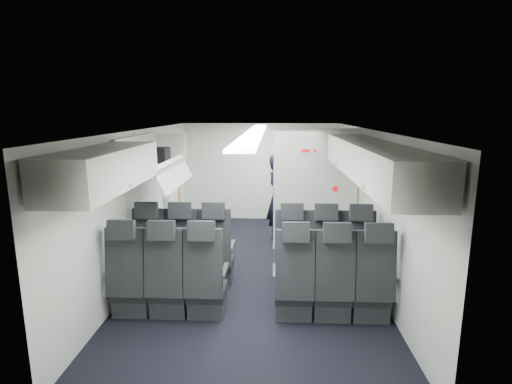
# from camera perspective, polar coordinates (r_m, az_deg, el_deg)

# --- Properties ---
(cabin_shell) EXTENTS (3.41, 6.01, 2.16)m
(cabin_shell) POSITION_cam_1_polar(r_m,az_deg,el_deg) (5.97, -0.16, -1.01)
(cabin_shell) COLOR black
(cabin_shell) RESTS_ON ground
(seat_row_front) EXTENTS (3.33, 0.56, 1.24)m
(seat_row_front) POSITION_cam_1_polar(r_m,az_deg,el_deg) (5.66, -0.40, -9.33)
(seat_row_front) COLOR black
(seat_row_front) RESTS_ON cabin_shell
(seat_row_mid) EXTENTS (3.33, 0.56, 1.24)m
(seat_row_mid) POSITION_cam_1_polar(r_m,az_deg,el_deg) (4.83, -0.93, -13.14)
(seat_row_mid) COLOR black
(seat_row_mid) RESTS_ON cabin_shell
(overhead_bin_left_rear) EXTENTS (0.53, 1.80, 0.40)m
(overhead_bin_left_rear) POSITION_cam_1_polar(r_m,az_deg,el_deg) (4.20, -20.93, 3.09)
(overhead_bin_left_rear) COLOR silver
(overhead_bin_left_rear) RESTS_ON cabin_shell
(overhead_bin_left_front_open) EXTENTS (0.64, 1.70, 0.72)m
(overhead_bin_left_front_open) POSITION_cam_1_polar(r_m,az_deg,el_deg) (5.86, -14.55, 4.47)
(overhead_bin_left_front_open) COLOR #9E9E93
(overhead_bin_left_front_open) RESTS_ON cabin_shell
(overhead_bin_right_rear) EXTENTS (0.53, 1.80, 0.40)m
(overhead_bin_right_rear) POSITION_cam_1_polar(r_m,az_deg,el_deg) (4.02, 18.86, 2.90)
(overhead_bin_right_rear) COLOR silver
(overhead_bin_right_rear) RESTS_ON cabin_shell
(overhead_bin_right_front) EXTENTS (0.53, 1.70, 0.40)m
(overhead_bin_right_front) POSITION_cam_1_polar(r_m,az_deg,el_deg) (5.71, 13.96, 5.56)
(overhead_bin_right_front) COLOR silver
(overhead_bin_right_front) RESTS_ON cabin_shell
(bulkhead_partition) EXTENTS (1.40, 0.15, 2.13)m
(bulkhead_partition) POSITION_cam_1_polar(r_m,az_deg,el_deg) (6.79, 8.43, -0.01)
(bulkhead_partition) COLOR silver
(bulkhead_partition) RESTS_ON cabin_shell
(galley_unit) EXTENTS (0.85, 0.52, 1.90)m
(galley_unit) POSITION_cam_1_polar(r_m,az_deg,el_deg) (8.69, 6.91, 1.72)
(galley_unit) COLOR #939399
(galley_unit) RESTS_ON cabin_shell
(boarding_door) EXTENTS (0.12, 1.27, 1.86)m
(boarding_door) POSITION_cam_1_polar(r_m,az_deg,el_deg) (7.75, -11.84, 0.39)
(boarding_door) COLOR silver
(boarding_door) RESTS_ON cabin_shell
(flight_attendant) EXTENTS (0.59, 0.71, 1.66)m
(flight_attendant) POSITION_cam_1_polar(r_m,az_deg,el_deg) (7.33, 3.16, -1.00)
(flight_attendant) COLOR black
(flight_attendant) RESTS_ON ground
(carry_on_bag) EXTENTS (0.39, 0.28, 0.22)m
(carry_on_bag) POSITION_cam_1_polar(r_m,az_deg,el_deg) (5.99, -14.17, 5.12)
(carry_on_bag) COLOR black
(carry_on_bag) RESTS_ON overhead_bin_left_front_open
(papers) EXTENTS (0.21, 0.05, 0.15)m
(papers) POSITION_cam_1_polar(r_m,az_deg,el_deg) (7.24, 4.68, 0.48)
(papers) COLOR white
(papers) RESTS_ON flight_attendant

